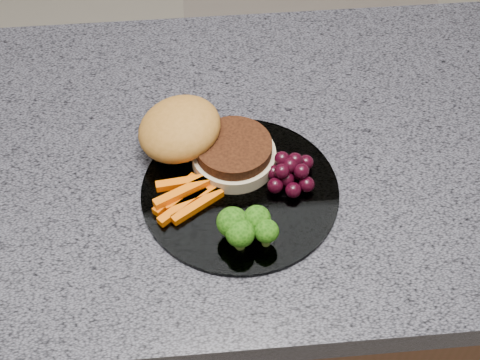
# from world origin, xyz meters

# --- Properties ---
(island_cabinet) EXTENTS (1.20, 0.60, 0.86)m
(island_cabinet) POSITION_xyz_m (0.00, 0.00, 0.43)
(island_cabinet) COLOR #4F2D1B
(island_cabinet) RESTS_ON ground
(countertop) EXTENTS (1.20, 0.60, 0.04)m
(countertop) POSITION_xyz_m (0.00, 0.00, 0.88)
(countertop) COLOR #565560
(countertop) RESTS_ON island_cabinet
(plate) EXTENTS (0.26, 0.26, 0.01)m
(plate) POSITION_xyz_m (0.08, -0.08, 0.90)
(plate) COLOR white
(plate) RESTS_ON countertop
(burger) EXTENTS (0.20, 0.16, 0.06)m
(burger) POSITION_xyz_m (0.03, -0.01, 0.93)
(burger) COLOR #C5B18B
(burger) RESTS_ON plate
(carrot_sticks) EXTENTS (0.09, 0.08, 0.02)m
(carrot_sticks) POSITION_xyz_m (0.01, -0.09, 0.91)
(carrot_sticks) COLOR #ED6103
(carrot_sticks) RESTS_ON plate
(broccoli) EXTENTS (0.08, 0.06, 0.05)m
(broccoli) POSITION_xyz_m (0.08, -0.16, 0.93)
(broccoli) COLOR olive
(broccoli) RESTS_ON plate
(grape_bunch) EXTENTS (0.08, 0.07, 0.04)m
(grape_bunch) POSITION_xyz_m (0.14, -0.07, 0.92)
(grape_bunch) COLOR black
(grape_bunch) RESTS_ON plate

